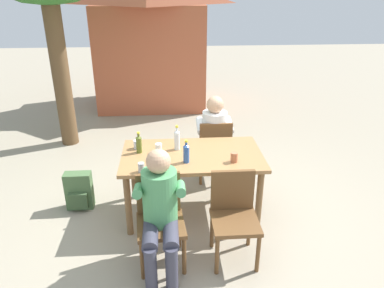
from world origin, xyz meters
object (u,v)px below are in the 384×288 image
object	(u,v)px
chair_near_right	(234,212)
bottle_olive	(139,144)
chair_far_right	(214,147)
brick_kiosk	(150,40)
chair_near_left	(160,215)
cup_white	(159,148)
backpack_by_near_side	(79,192)
cup_glass	(137,144)
person_in_plaid_shirt	(214,132)
bottle_clear	(177,139)
cup_terracotta	(234,157)
cup_steel	(141,167)
bottle_blue	(186,153)
dining_table	(192,162)
person_in_white_shirt	(160,207)

from	to	relation	value
chair_near_right	bottle_olive	distance (m)	1.30
chair_far_right	brick_kiosk	distance (m)	3.73
chair_near_left	bottle_olive	world-z (taller)	bottle_olive
chair_near_left	brick_kiosk	bearing A→B (deg)	92.44
cup_white	backpack_by_near_side	world-z (taller)	cup_white
chair_near_right	cup_glass	world-z (taller)	chair_near_right
person_in_plaid_shirt	bottle_clear	size ratio (longest dim) A/B	4.07
person_in_plaid_shirt	bottle_olive	xyz separation A→B (m)	(-0.93, -0.77, 0.21)
chair_far_right	cup_terracotta	distance (m)	1.02
person_in_plaid_shirt	cup_steel	bearing A→B (deg)	-125.65
chair_near_left	bottle_clear	size ratio (longest dim) A/B	3.01
person_in_plaid_shirt	cup_glass	bearing A→B (deg)	-145.37
bottle_clear	cup_terracotta	distance (m)	0.69
cup_glass	cup_white	bearing A→B (deg)	-27.31
bottle_blue	cup_glass	xyz separation A→B (m)	(-0.54, 0.38, -0.06)
bottle_blue	backpack_by_near_side	world-z (taller)	bottle_blue
cup_white	cup_steel	xyz separation A→B (m)	(-0.17, -0.44, -0.00)
cup_terracotta	cup_steel	bearing A→B (deg)	-170.84
dining_table	person_in_white_shirt	world-z (taller)	person_in_white_shirt
chair_near_right	person_in_plaid_shirt	xyz separation A→B (m)	(0.00, 1.59, 0.17)
chair_near_left	cup_white	xyz separation A→B (m)	(-0.01, 0.80, 0.32)
bottle_blue	cup_terracotta	bearing A→B (deg)	-3.03
bottle_olive	backpack_by_near_side	distance (m)	0.99
chair_near_left	bottle_blue	bearing A→B (deg)	62.74
bottle_olive	person_in_plaid_shirt	bearing A→B (deg)	39.69
dining_table	cup_steel	world-z (taller)	cup_steel
dining_table	chair_near_right	world-z (taller)	chair_near_right
bottle_blue	backpack_by_near_side	size ratio (longest dim) A/B	0.55
chair_near_right	backpack_by_near_side	world-z (taller)	chair_near_right
person_in_white_shirt	brick_kiosk	distance (m)	5.15
person_in_white_shirt	chair_near_right	bearing A→B (deg)	8.93
dining_table	person_in_white_shirt	bearing A→B (deg)	-112.25
bottle_clear	brick_kiosk	bearing A→B (deg)	95.69
chair_near_left	cup_steel	bearing A→B (deg)	115.78
chair_near_right	cup_steel	world-z (taller)	chair_near_right
cup_glass	chair_near_right	bearing A→B (deg)	-44.16
chair_far_right	chair_near_right	distance (m)	1.48
chair_far_right	cup_glass	xyz separation A→B (m)	(-0.96, -0.55, 0.32)
cup_glass	cup_steel	xyz separation A→B (m)	(0.08, -0.57, 0.00)
chair_near_right	bottle_blue	xyz separation A→B (m)	(-0.42, 0.55, 0.38)
cup_steel	bottle_clear	bearing A→B (deg)	53.79
dining_table	chair_far_right	distance (m)	0.84
person_in_plaid_shirt	chair_near_left	bearing A→B (deg)	-113.82
chair_near_left	chair_near_right	distance (m)	0.70
bottle_olive	cup_terracotta	size ratio (longest dim) A/B	2.33
brick_kiosk	dining_table	bearing A→B (deg)	-82.37
dining_table	bottle_olive	world-z (taller)	bottle_olive
person_in_white_shirt	person_in_plaid_shirt	distance (m)	1.84
cup_steel	backpack_by_near_side	xyz separation A→B (m)	(-0.80, 0.56, -0.59)
cup_white	cup_glass	distance (m)	0.28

